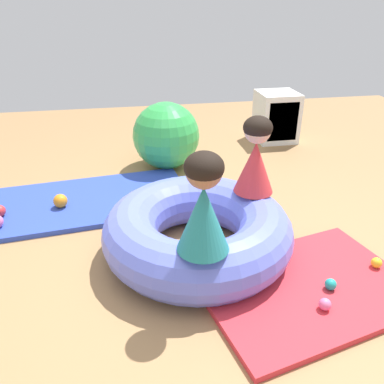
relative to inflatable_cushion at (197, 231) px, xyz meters
name	(u,v)px	position (x,y,z in m)	size (l,w,h in m)	color
ground_plane	(188,263)	(-0.08, -0.10, -0.18)	(8.00, 8.00, 0.00)	#9E7549
gym_mat_near_left	(93,201)	(-0.72, 0.86, -0.16)	(1.59, 0.86, 0.04)	#2D47B7
gym_mat_far_right	(306,288)	(0.56, -0.48, -0.16)	(1.21, 0.85, 0.04)	red
inflatable_cushion	(197,231)	(0.00, 0.00, 0.00)	(1.24, 1.24, 0.36)	#6070E5
child_in_teal	(204,204)	(-0.06, -0.44, 0.44)	(0.33, 0.33, 0.55)	teal
child_in_red	(256,156)	(0.42, 0.16, 0.43)	(0.37, 0.37, 0.52)	red
play_ball_pink	(325,304)	(0.57, -0.68, -0.11)	(0.07, 0.07, 0.07)	pink
play_ball_blue	(266,259)	(0.39, -0.24, -0.10)	(0.07, 0.07, 0.07)	blue
play_ball_teal	(331,284)	(0.68, -0.53, -0.11)	(0.07, 0.07, 0.07)	teal
play_ball_orange	(60,201)	(-0.96, 0.76, -0.08)	(0.11, 0.11, 0.11)	orange
play_ball_yellow	(377,263)	(1.06, -0.39, -0.11)	(0.07, 0.07, 0.07)	yellow
play_ball_green	(178,196)	(-0.03, 0.72, -0.10)	(0.07, 0.07, 0.07)	green
exercise_ball_large	(166,136)	(-0.02, 1.51, 0.15)	(0.65, 0.65, 0.65)	green
storage_cube	(277,117)	(1.34, 2.06, 0.10)	(0.44, 0.44, 0.56)	silver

